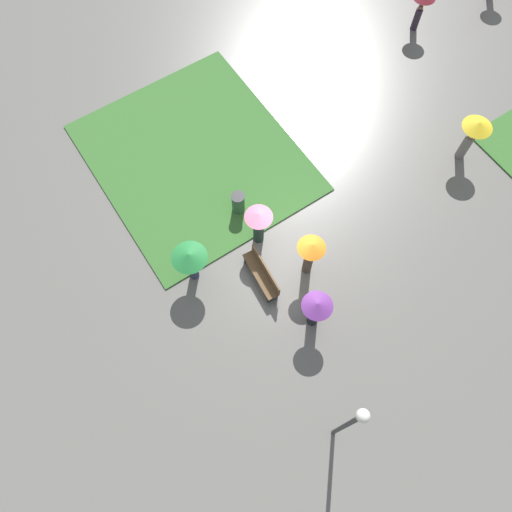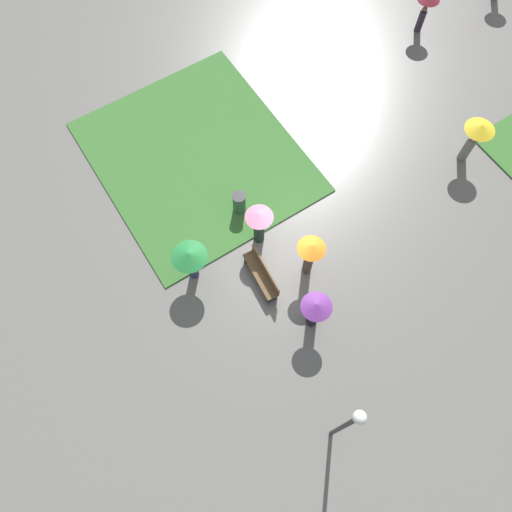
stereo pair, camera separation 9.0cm
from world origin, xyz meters
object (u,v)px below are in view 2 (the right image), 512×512
(crowd_person_pink, at_px, (259,223))
(crowd_person_green, at_px, (190,258))
(lamp_post, at_px, (348,424))
(crowd_person_orange, at_px, (310,253))
(lone_walker_mid_plaza, at_px, (476,134))
(park_bench, at_px, (263,273))
(trash_bin, at_px, (239,203))
(lone_walker_near_lawn, at_px, (427,4))
(crowd_person_purple, at_px, (315,310))

(crowd_person_pink, height_order, crowd_person_green, crowd_person_pink)
(lamp_post, height_order, crowd_person_orange, lamp_post)
(lamp_post, bearing_deg, lone_walker_mid_plaza, 118.01)
(park_bench, xyz_separation_m, lone_walker_mid_plaza, (-0.04, 8.95, 0.94))
(lamp_post, height_order, trash_bin, lamp_post)
(park_bench, xyz_separation_m, trash_bin, (-2.66, 0.75, 0.00))
(crowd_person_green, xyz_separation_m, crowd_person_orange, (1.90, 3.27, 0.05))
(trash_bin, relative_size, crowd_person_pink, 0.52)
(park_bench, height_order, lone_walker_near_lawn, lone_walker_near_lawn)
(crowd_person_orange, bearing_deg, crowd_person_pink, -83.36)
(park_bench, relative_size, lone_walker_mid_plaza, 0.96)
(crowd_person_green, height_order, lone_walker_near_lawn, lone_walker_near_lawn)
(park_bench, xyz_separation_m, crowd_person_purple, (2.11, 0.52, 0.74))
(crowd_person_pink, bearing_deg, crowd_person_orange, -55.11)
(park_bench, distance_m, lamp_post, 5.88)
(crowd_person_pink, bearing_deg, park_bench, -104.42)
(trash_bin, xyz_separation_m, crowd_person_orange, (3.20, 0.67, 0.93))
(crowd_person_pink, xyz_separation_m, lone_walker_mid_plaza, (1.28, 8.23, 0.24))
(lamp_post, distance_m, crowd_person_orange, 5.49)
(crowd_person_green, bearing_deg, lamp_post, -170.51)
(crowd_person_green, distance_m, lone_walker_mid_plaza, 10.87)
(crowd_person_green, distance_m, lone_walker_near_lawn, 14.41)
(crowd_person_green, relative_size, crowd_person_purple, 0.99)
(trash_bin, bearing_deg, lamp_post, -12.31)
(park_bench, distance_m, lone_walker_mid_plaza, 8.99)
(trash_bin, bearing_deg, park_bench, -15.82)
(crowd_person_purple, bearing_deg, park_bench, 37.27)
(crowd_person_purple, height_order, crowd_person_orange, crowd_person_orange)
(crowd_person_pink, relative_size, crowd_person_orange, 0.90)
(park_bench, height_order, trash_bin, trash_bin)
(trash_bin, bearing_deg, crowd_person_orange, 11.81)
(lamp_post, distance_m, lone_walker_near_lawn, 17.09)
(park_bench, distance_m, crowd_person_green, 2.45)
(crowd_person_pink, height_order, lone_walker_near_lawn, crowd_person_pink)
(crowd_person_pink, bearing_deg, trash_bin, 102.15)
(crowd_person_green, bearing_deg, crowd_person_orange, -118.26)
(crowd_person_orange, relative_size, lone_walker_mid_plaza, 1.03)
(trash_bin, height_order, crowd_person_orange, crowd_person_orange)
(crowd_person_purple, xyz_separation_m, lone_walker_mid_plaza, (-2.15, 8.42, 0.21))
(lone_walker_near_lawn, bearing_deg, crowd_person_purple, 69.64)
(lone_walker_near_lawn, bearing_deg, crowd_person_green, 52.71)
(park_bench, height_order, crowd_person_orange, crowd_person_orange)
(crowd_person_pink, bearing_deg, crowd_person_purple, -79.21)
(park_bench, bearing_deg, crowd_person_pink, 156.80)
(lamp_post, relative_size, crowd_person_green, 2.67)
(crowd_person_pink, xyz_separation_m, crowd_person_purple, (3.43, -0.19, 0.03))
(park_bench, distance_m, trash_bin, 2.77)
(crowd_person_green, bearing_deg, park_bench, -124.51)
(park_bench, bearing_deg, lone_walker_mid_plaza, 95.42)
(park_bench, xyz_separation_m, lamp_post, (5.23, -0.97, 2.50))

